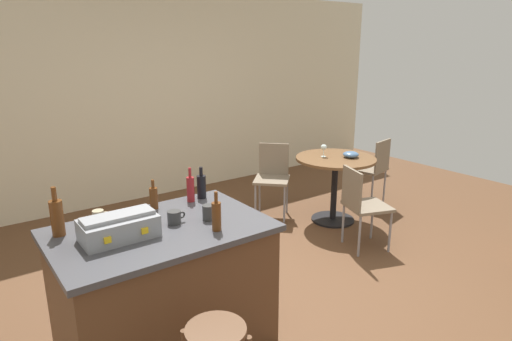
% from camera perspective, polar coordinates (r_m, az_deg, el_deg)
% --- Properties ---
extents(ground_plane, '(8.80, 8.80, 0.00)m').
position_cam_1_polar(ground_plane, '(4.00, 5.45, -14.20)').
color(ground_plane, brown).
extents(back_wall, '(8.00, 0.10, 2.70)m').
position_cam_1_polar(back_wall, '(6.04, -13.52, 9.31)').
color(back_wall, beige).
rests_on(back_wall, ground_plane).
extents(kitchen_island, '(1.36, 0.89, 0.88)m').
position_cam_1_polar(kitchen_island, '(3.09, -11.80, -14.72)').
color(kitchen_island, brown).
rests_on(kitchen_island, ground_plane).
extents(dining_table, '(0.91, 0.91, 0.77)m').
position_cam_1_polar(dining_table, '(5.14, 10.20, -0.32)').
color(dining_table, black).
rests_on(dining_table, ground_plane).
extents(folding_chair_near, '(0.57, 0.57, 0.87)m').
position_cam_1_polar(folding_chair_near, '(5.26, 2.15, -0.50)').
color(folding_chair_near, '#7F705B').
rests_on(folding_chair_near, ground_plane).
extents(folding_chair_far, '(0.51, 0.51, 0.85)m').
position_cam_1_polar(folding_chair_far, '(4.51, 13.53, -4.02)').
color(folding_chair_far, '#7F705B').
rests_on(folding_chair_far, ground_plane).
extents(folding_chair_left, '(0.47, 0.47, 0.87)m').
position_cam_1_polar(folding_chair_left, '(5.79, 14.90, 0.53)').
color(folding_chair_left, '#7F705B').
rests_on(folding_chair_left, ground_plane).
extents(toolbox, '(0.44, 0.26, 0.16)m').
position_cam_1_polar(toolbox, '(2.77, -17.36, -7.01)').
color(toolbox, gray).
rests_on(toolbox, kitchen_island).
extents(bottle_0, '(0.06, 0.06, 0.21)m').
position_cam_1_polar(bottle_0, '(3.19, -13.13, -3.43)').
color(bottle_0, '#603314').
rests_on(bottle_0, kitchen_island).
extents(bottle_1, '(0.06, 0.06, 0.25)m').
position_cam_1_polar(bottle_1, '(2.76, -5.15, -5.83)').
color(bottle_1, '#603314').
rests_on(bottle_1, kitchen_island).
extents(bottle_2, '(0.08, 0.08, 0.31)m').
position_cam_1_polar(bottle_2, '(2.93, -24.39, -5.50)').
color(bottle_2, '#603314').
rests_on(bottle_2, kitchen_island).
extents(bottle_3, '(0.06, 0.06, 0.26)m').
position_cam_1_polar(bottle_3, '(3.28, -8.49, -2.32)').
color(bottle_3, maroon).
rests_on(bottle_3, kitchen_island).
extents(bottle_4, '(0.07, 0.07, 0.24)m').
position_cam_1_polar(bottle_4, '(3.35, -7.08, -2.02)').
color(bottle_4, black).
rests_on(bottle_4, kitchen_island).
extents(cup_0, '(0.12, 0.09, 0.09)m').
position_cam_1_polar(cup_0, '(2.92, -10.53, -5.98)').
color(cup_0, '#383838').
rests_on(cup_0, kitchen_island).
extents(cup_1, '(0.11, 0.07, 0.09)m').
position_cam_1_polar(cup_1, '(3.04, -19.71, -5.69)').
color(cup_1, tan).
rests_on(cup_1, kitchen_island).
extents(cup_2, '(0.12, 0.08, 0.10)m').
position_cam_1_polar(cup_2, '(2.94, -6.16, -5.42)').
color(cup_2, '#383838').
rests_on(cup_2, kitchen_island).
extents(wine_glass, '(0.07, 0.07, 0.14)m').
position_cam_1_polar(wine_glass, '(5.08, 8.78, 2.95)').
color(wine_glass, silver).
rests_on(wine_glass, dining_table).
extents(serving_bowl, '(0.18, 0.18, 0.07)m').
position_cam_1_polar(serving_bowl, '(5.12, 12.19, 2.05)').
color(serving_bowl, '#4C7099').
rests_on(serving_bowl, dining_table).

